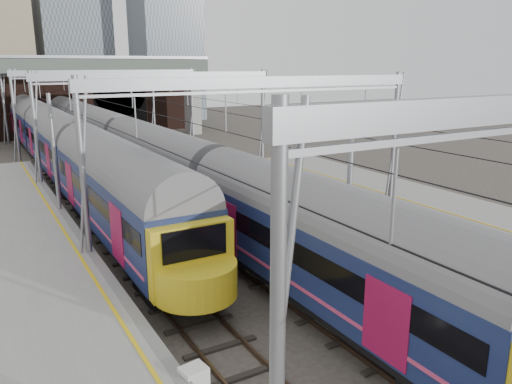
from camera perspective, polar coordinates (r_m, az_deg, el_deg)
ground at (r=18.56m, az=14.13°, el=-12.91°), size 160.00×160.00×0.00m
platform_left at (r=16.21m, az=-21.21°, el=-15.53°), size 4.32×55.00×1.12m
tracks at (r=30.28m, az=-5.87°, el=-1.68°), size 14.40×80.00×0.22m
overhead_line at (r=35.18m, az=-10.59°, el=11.23°), size 16.80×80.00×8.00m
retaining_wall at (r=65.02m, az=-18.56°, el=10.12°), size 28.00×2.75×9.00m
overbridge at (r=58.81m, az=-18.92°, el=12.59°), size 28.00×3.00×9.25m
city_skyline at (r=83.81m, az=-21.15°, el=19.48°), size 37.50×27.50×60.00m
train_main at (r=38.12m, az=-14.82°, el=5.02°), size 2.76×63.90×4.77m
train_second at (r=48.95m, az=-23.16°, el=6.48°), size 2.97×68.57×5.05m
equip_cover_a at (r=19.65m, az=23.67°, el=-11.96°), size 1.09×0.94×0.11m
equip_cover_b at (r=24.49m, az=-0.80°, el=-5.46°), size 1.05×0.80×0.11m
equip_cover_c at (r=18.81m, az=19.04°, el=-12.72°), size 0.98×0.78×0.10m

